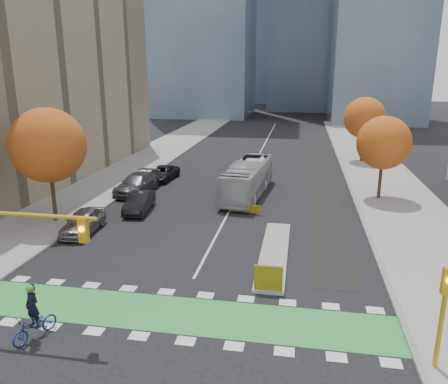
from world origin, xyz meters
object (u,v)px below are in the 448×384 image
at_px(parked_car_a, 83,221).
at_px(bus, 248,178).
at_px(tree_east_far, 365,118).
at_px(tree_west, 48,145).
at_px(hazard_board, 268,278).
at_px(cyclist, 34,321).
at_px(parked_car_b, 139,202).
at_px(traffic_signal_east, 444,304).
at_px(parked_car_d, 162,173).
at_px(parked_car_c, 137,184).
at_px(tree_east_near, 384,143).

bearing_deg(parked_car_a, bus, 44.10).
xyz_separation_m(tree_east_far, bus, (-11.65, -16.59, -3.71)).
bearing_deg(tree_west, hazard_board, -25.99).
xyz_separation_m(cyclist, parked_car_b, (-1.78, 16.67, -0.05)).
distance_m(cyclist, parked_car_b, 16.77).
distance_m(tree_west, traffic_signal_east, 25.90).
xyz_separation_m(bus, parked_car_d, (-9.14, 3.99, -0.84)).
bearing_deg(hazard_board, traffic_signal_east, -35.92).
distance_m(bus, parked_car_c, 9.92).
relative_size(hazard_board, traffic_signal_east, 0.34).
height_order(cyclist, parked_car_c, cyclist).
height_order(tree_east_near, parked_car_b, tree_east_near).
bearing_deg(bus, tree_east_far, 60.26).
height_order(hazard_board, tree_west, tree_west).
bearing_deg(bus, parked_car_a, -126.47).
relative_size(traffic_signal_east, bus, 0.37).
bearing_deg(parked_car_c, cyclist, -74.07).
bearing_deg(parked_car_c, tree_east_far, 45.07).
bearing_deg(tree_east_near, tree_west, -157.38).
bearing_deg(parked_car_b, parked_car_a, -118.87).
height_order(tree_east_far, traffic_signal_east, tree_east_far).
distance_m(traffic_signal_east, parked_car_b, 23.66).
distance_m(tree_east_near, traffic_signal_east, 22.66).
distance_m(traffic_signal_east, parked_car_a, 22.43).
bearing_deg(tree_east_near, parked_car_b, -160.76).
relative_size(hazard_board, cyclist, 0.58).
relative_size(tree_east_near, bus, 0.65).
bearing_deg(parked_car_b, tree_east_far, 43.33).
bearing_deg(tree_east_near, parked_car_a, -151.10).
xyz_separation_m(tree_west, cyclist, (6.88, -13.27, -4.81)).
relative_size(tree_west, tree_east_near, 1.16).
bearing_deg(hazard_board, parked_car_b, 134.19).
xyz_separation_m(tree_west, tree_east_near, (24.00, 10.00, -0.75)).
bearing_deg(hazard_board, tree_west, 154.01).
bearing_deg(cyclist, parked_car_a, 128.16).
bearing_deg(parked_car_a, cyclist, -75.69).
xyz_separation_m(traffic_signal_east, cyclist, (-15.62, -0.76, -1.93)).
bearing_deg(parked_car_a, traffic_signal_east, -33.31).
height_order(hazard_board, tree_east_far, tree_east_far).
relative_size(tree_east_near, tree_east_far, 0.92).
bearing_deg(tree_west, tree_east_far, 46.70).
relative_size(parked_car_c, parked_car_d, 1.19).
height_order(tree_east_near, bus, tree_east_near).
height_order(tree_west, parked_car_d, tree_west).
xyz_separation_m(traffic_signal_east, parked_car_b, (-17.39, 15.91, -1.98)).
xyz_separation_m(tree_east_far, parked_car_c, (-21.50, -17.59, -4.39)).
height_order(tree_west, parked_car_c, tree_west).
bearing_deg(tree_east_near, parked_car_c, -175.66).
xyz_separation_m(hazard_board, tree_east_near, (8.00, 17.80, 4.06)).
height_order(tree_west, parked_car_b, tree_west).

